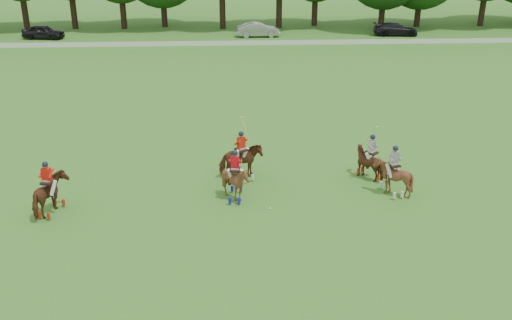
{
  "coord_description": "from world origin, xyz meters",
  "views": [
    {
      "loc": [
        0.35,
        -20.21,
        11.63
      ],
      "look_at": [
        1.62,
        4.2,
        1.4
      ],
      "focal_mm": 40.0,
      "sensor_mm": 36.0,
      "label": 1
    }
  ],
  "objects_px": {
    "car_left": "(43,32)",
    "polo_ball": "(270,208)",
    "polo_stripe_b": "(393,177)",
    "polo_stripe_a": "(371,162)",
    "car_mid": "(258,30)",
    "polo_red_a": "(50,195)",
    "polo_red_c": "(235,182)",
    "polo_red_b": "(241,161)",
    "car_right": "(396,29)"
  },
  "relations": [
    {
      "from": "polo_red_c",
      "to": "polo_stripe_b",
      "type": "bearing_deg",
      "value": 1.36
    },
    {
      "from": "polo_red_a",
      "to": "polo_stripe_a",
      "type": "distance_m",
      "value": 14.9
    },
    {
      "from": "polo_red_a",
      "to": "polo_stripe_a",
      "type": "relative_size",
      "value": 0.87
    },
    {
      "from": "car_left",
      "to": "car_mid",
      "type": "bearing_deg",
      "value": -81.88
    },
    {
      "from": "polo_stripe_b",
      "to": "polo_stripe_a",
      "type": "bearing_deg",
      "value": 106.83
    },
    {
      "from": "car_left",
      "to": "polo_red_a",
      "type": "distance_m",
      "value": 42.17
    },
    {
      "from": "car_left",
      "to": "polo_stripe_b",
      "type": "relative_size",
      "value": 1.85
    },
    {
      "from": "car_left",
      "to": "polo_red_c",
      "type": "relative_size",
      "value": 1.85
    },
    {
      "from": "polo_red_c",
      "to": "polo_ball",
      "type": "bearing_deg",
      "value": -36.65
    },
    {
      "from": "car_left",
      "to": "polo_red_c",
      "type": "xyz_separation_m",
      "value": [
        19.88,
        -39.49,
        0.12
      ]
    },
    {
      "from": "polo_stripe_a",
      "to": "polo_ball",
      "type": "distance_m",
      "value": 6.09
    },
    {
      "from": "polo_red_c",
      "to": "polo_stripe_a",
      "type": "relative_size",
      "value": 0.85
    },
    {
      "from": "car_right",
      "to": "polo_red_c",
      "type": "relative_size",
      "value": 2.04
    },
    {
      "from": "car_right",
      "to": "polo_stripe_a",
      "type": "distance_m",
      "value": 39.25
    },
    {
      "from": "car_mid",
      "to": "polo_ball",
      "type": "bearing_deg",
      "value": 174.64
    },
    {
      "from": "polo_stripe_a",
      "to": "polo_ball",
      "type": "height_order",
      "value": "polo_stripe_a"
    },
    {
      "from": "car_mid",
      "to": "car_right",
      "type": "bearing_deg",
      "value": -92.89
    },
    {
      "from": "car_mid",
      "to": "polo_red_c",
      "type": "height_order",
      "value": "polo_red_c"
    },
    {
      "from": "polo_ball",
      "to": "polo_stripe_b",
      "type": "bearing_deg",
      "value": 12.59
    },
    {
      "from": "car_right",
      "to": "polo_stripe_a",
      "type": "height_order",
      "value": "polo_stripe_a"
    },
    {
      "from": "polo_ball",
      "to": "car_left",
      "type": "bearing_deg",
      "value": 117.76
    },
    {
      "from": "car_left",
      "to": "polo_ball",
      "type": "height_order",
      "value": "car_left"
    },
    {
      "from": "car_mid",
      "to": "car_left",
      "type": "bearing_deg",
      "value": 87.11
    },
    {
      "from": "car_left",
      "to": "polo_ball",
      "type": "relative_size",
      "value": 48.64
    },
    {
      "from": "polo_stripe_a",
      "to": "polo_red_a",
      "type": "bearing_deg",
      "value": -168.39
    },
    {
      "from": "car_mid",
      "to": "polo_stripe_b",
      "type": "distance_m",
      "value": 39.52
    },
    {
      "from": "polo_red_c",
      "to": "polo_stripe_a",
      "type": "distance_m",
      "value": 6.95
    },
    {
      "from": "car_left",
      "to": "car_right",
      "type": "height_order",
      "value": "car_left"
    },
    {
      "from": "car_right",
      "to": "polo_red_b",
      "type": "bearing_deg",
      "value": 158.53
    },
    {
      "from": "car_left",
      "to": "car_mid",
      "type": "relative_size",
      "value": 0.95
    },
    {
      "from": "car_mid",
      "to": "polo_red_b",
      "type": "bearing_deg",
      "value": 172.65
    },
    {
      "from": "car_mid",
      "to": "polo_red_a",
      "type": "relative_size",
      "value": 1.92
    },
    {
      "from": "car_left",
      "to": "car_right",
      "type": "distance_m",
      "value": 38.3
    },
    {
      "from": "car_mid",
      "to": "polo_stripe_a",
      "type": "distance_m",
      "value": 37.6
    },
    {
      "from": "polo_red_a",
      "to": "polo_stripe_b",
      "type": "height_order",
      "value": "polo_red_a"
    },
    {
      "from": "polo_red_a",
      "to": "polo_stripe_a",
      "type": "bearing_deg",
      "value": 11.61
    },
    {
      "from": "car_left",
      "to": "car_mid",
      "type": "xyz_separation_m",
      "value": [
        23.11,
        0.0,
        0.02
      ]
    },
    {
      "from": "polo_red_c",
      "to": "polo_ball",
      "type": "xyz_separation_m",
      "value": [
        1.49,
        -1.11,
        -0.82
      ]
    },
    {
      "from": "car_mid",
      "to": "polo_ball",
      "type": "distance_m",
      "value": 40.64
    },
    {
      "from": "polo_red_c",
      "to": "polo_red_b",
      "type": "bearing_deg",
      "value": 81.56
    },
    {
      "from": "car_right",
      "to": "polo_stripe_b",
      "type": "distance_m",
      "value": 40.88
    },
    {
      "from": "polo_stripe_a",
      "to": "polo_ball",
      "type": "relative_size",
      "value": 30.84
    },
    {
      "from": "polo_red_c",
      "to": "polo_stripe_b",
      "type": "xyz_separation_m",
      "value": [
        7.21,
        0.17,
        0.0
      ]
    },
    {
      "from": "car_mid",
      "to": "polo_stripe_b",
      "type": "relative_size",
      "value": 1.95
    },
    {
      "from": "car_left",
      "to": "polo_red_b",
      "type": "height_order",
      "value": "polo_red_b"
    },
    {
      "from": "car_left",
      "to": "car_mid",
      "type": "distance_m",
      "value": 23.11
    },
    {
      "from": "polo_stripe_b",
      "to": "polo_red_a",
      "type": "bearing_deg",
      "value": -175.73
    },
    {
      "from": "car_mid",
      "to": "polo_red_b",
      "type": "distance_m",
      "value": 37.34
    },
    {
      "from": "polo_ball",
      "to": "polo_red_a",
      "type": "bearing_deg",
      "value": 179.1
    },
    {
      "from": "polo_red_a",
      "to": "car_left",
      "type": "bearing_deg",
      "value": 106.44
    }
  ]
}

